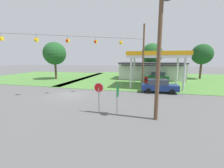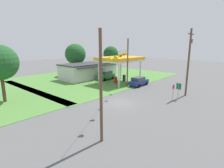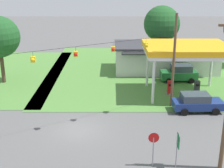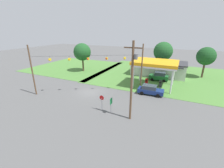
{
  "view_description": "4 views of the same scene",
  "coord_description": "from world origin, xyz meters",
  "px_view_note": "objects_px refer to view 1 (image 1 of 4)",
  "views": [
    {
      "loc": [
        9.15,
        -16.17,
        4.34
      ],
      "look_at": [
        5.13,
        0.59,
        1.45
      ],
      "focal_mm": 24.0,
      "sensor_mm": 36.0,
      "label": 1
    },
    {
      "loc": [
        -17.67,
        -14.29,
        7.7
      ],
      "look_at": [
        2.7,
        3.75,
        1.67
      ],
      "focal_mm": 28.0,
      "sensor_mm": 36.0,
      "label": 2
    },
    {
      "loc": [
        2.74,
        -23.0,
        11.84
      ],
      "look_at": [
        2.73,
        3.48,
        2.81
      ],
      "focal_mm": 50.0,
      "sensor_mm": 36.0,
      "label": 3
    },
    {
      "loc": [
        14.94,
        -22.14,
        11.24
      ],
      "look_at": [
        3.92,
        1.57,
        1.75
      ],
      "focal_mm": 24.0,
      "sensor_mm": 36.0,
      "label": 4
    }
  ],
  "objects_px": {
    "fuel_pump_far": "(165,82)",
    "tree_far_back": "(202,54)",
    "car_at_pumps_front": "(159,86)",
    "car_at_pumps_rear": "(157,77)",
    "gas_station_store": "(151,71)",
    "utility_pole_main": "(160,39)",
    "stop_sign_roadside": "(99,91)",
    "tree_behind_station": "(152,54)",
    "fuel_pump_near": "(146,82)",
    "route_sign": "(117,94)",
    "gas_station_canopy": "(156,55)",
    "tree_west_verge": "(55,54)"
  },
  "relations": [
    {
      "from": "fuel_pump_far",
      "to": "tree_far_back",
      "type": "relative_size",
      "value": 0.2
    },
    {
      "from": "car_at_pumps_front",
      "to": "car_at_pumps_rear",
      "type": "bearing_deg",
      "value": 86.93
    },
    {
      "from": "gas_station_store",
      "to": "utility_pole_main",
      "type": "bearing_deg",
      "value": -89.92
    },
    {
      "from": "stop_sign_roadside",
      "to": "utility_pole_main",
      "type": "bearing_deg",
      "value": 176.64
    },
    {
      "from": "gas_station_store",
      "to": "tree_behind_station",
      "type": "distance_m",
      "value": 6.39
    },
    {
      "from": "fuel_pump_near",
      "to": "route_sign",
      "type": "height_order",
      "value": "route_sign"
    },
    {
      "from": "fuel_pump_far",
      "to": "car_at_pumps_rear",
      "type": "height_order",
      "value": "car_at_pumps_rear"
    },
    {
      "from": "car_at_pumps_rear",
      "to": "route_sign",
      "type": "xyz_separation_m",
      "value": [
        -3.85,
        -18.07,
        0.68
      ]
    },
    {
      "from": "gas_station_canopy",
      "to": "utility_pole_main",
      "type": "relative_size",
      "value": 0.85
    },
    {
      "from": "stop_sign_roadside",
      "to": "utility_pole_main",
      "type": "xyz_separation_m",
      "value": [
        4.45,
        -0.26,
        3.84
      ]
    },
    {
      "from": "car_at_pumps_front",
      "to": "route_sign",
      "type": "height_order",
      "value": "route_sign"
    },
    {
      "from": "car_at_pumps_front",
      "to": "utility_pole_main",
      "type": "distance_m",
      "value": 10.41
    },
    {
      "from": "gas_station_canopy",
      "to": "car_at_pumps_rear",
      "type": "bearing_deg",
      "value": 84.08
    },
    {
      "from": "stop_sign_roadside",
      "to": "tree_behind_station",
      "type": "relative_size",
      "value": 0.31
    },
    {
      "from": "route_sign",
      "to": "utility_pole_main",
      "type": "bearing_deg",
      "value": -2.15
    },
    {
      "from": "stop_sign_roadside",
      "to": "route_sign",
      "type": "xyz_separation_m",
      "value": [
        1.54,
        -0.15,
        -0.1
      ]
    },
    {
      "from": "car_at_pumps_front",
      "to": "tree_behind_station",
      "type": "relative_size",
      "value": 0.57
    },
    {
      "from": "car_at_pumps_front",
      "to": "tree_west_verge",
      "type": "xyz_separation_m",
      "value": [
        -20.78,
        8.5,
        4.56
      ]
    },
    {
      "from": "stop_sign_roadside",
      "to": "utility_pole_main",
      "type": "height_order",
      "value": "utility_pole_main"
    },
    {
      "from": "car_at_pumps_rear",
      "to": "tree_behind_station",
      "type": "bearing_deg",
      "value": -86.32
    },
    {
      "from": "fuel_pump_near",
      "to": "car_at_pumps_front",
      "type": "xyz_separation_m",
      "value": [
        1.7,
        -4.47,
        0.18
      ]
    },
    {
      "from": "car_at_pumps_front",
      "to": "utility_pole_main",
      "type": "bearing_deg",
      "value": -96.43
    },
    {
      "from": "gas_station_canopy",
      "to": "tree_behind_station",
      "type": "bearing_deg",
      "value": 91.47
    },
    {
      "from": "tree_west_verge",
      "to": "fuel_pump_far",
      "type": "bearing_deg",
      "value": -10.38
    },
    {
      "from": "gas_station_canopy",
      "to": "stop_sign_roadside",
      "type": "bearing_deg",
      "value": -110.14
    },
    {
      "from": "route_sign",
      "to": "gas_station_canopy",
      "type": "bearing_deg",
      "value": 76.0
    },
    {
      "from": "gas_station_store",
      "to": "fuel_pump_near",
      "type": "relative_size",
      "value": 8.87
    },
    {
      "from": "gas_station_store",
      "to": "stop_sign_roadside",
      "type": "xyz_separation_m",
      "value": [
        -4.42,
        -22.66,
        0.0
      ]
    },
    {
      "from": "gas_station_store",
      "to": "car_at_pumps_front",
      "type": "relative_size",
      "value": 2.91
    },
    {
      "from": "gas_station_canopy",
      "to": "stop_sign_roadside",
      "type": "relative_size",
      "value": 3.44
    },
    {
      "from": "utility_pole_main",
      "to": "tree_far_back",
      "type": "bearing_deg",
      "value": 67.62
    },
    {
      "from": "gas_station_store",
      "to": "car_at_pumps_front",
      "type": "xyz_separation_m",
      "value": [
        0.78,
        -13.69,
        -0.91
      ]
    },
    {
      "from": "gas_station_canopy",
      "to": "fuel_pump_near",
      "type": "xyz_separation_m",
      "value": [
        -1.44,
        -0.0,
        -4.16
      ]
    },
    {
      "from": "tree_behind_station",
      "to": "fuel_pump_far",
      "type": "bearing_deg",
      "value": -82.87
    },
    {
      "from": "gas_station_store",
      "to": "stop_sign_roadside",
      "type": "distance_m",
      "value": 23.09
    },
    {
      "from": "stop_sign_roadside",
      "to": "tree_far_back",
      "type": "xyz_separation_m",
      "value": [
        14.8,
        24.89,
        3.48
      ]
    },
    {
      "from": "gas_station_canopy",
      "to": "fuel_pump_far",
      "type": "bearing_deg",
      "value": -0.07
    },
    {
      "from": "fuel_pump_near",
      "to": "gas_station_canopy",
      "type": "bearing_deg",
      "value": 0.07
    },
    {
      "from": "fuel_pump_far",
      "to": "tree_behind_station",
      "type": "xyz_separation_m",
      "value": [
        -1.81,
        14.43,
        4.78
      ]
    },
    {
      "from": "fuel_pump_far",
      "to": "car_at_pumps_front",
      "type": "distance_m",
      "value": 4.63
    },
    {
      "from": "tree_west_verge",
      "to": "tree_far_back",
      "type": "distance_m",
      "value": 31.28
    },
    {
      "from": "car_at_pumps_rear",
      "to": "tree_behind_station",
      "type": "height_order",
      "value": "tree_behind_station"
    },
    {
      "from": "car_at_pumps_rear",
      "to": "tree_far_back",
      "type": "bearing_deg",
      "value": -144.59
    },
    {
      "from": "fuel_pump_near",
      "to": "utility_pole_main",
      "type": "height_order",
      "value": "utility_pole_main"
    },
    {
      "from": "fuel_pump_near",
      "to": "route_sign",
      "type": "distance_m",
      "value": 13.77
    },
    {
      "from": "fuel_pump_near",
      "to": "tree_west_verge",
      "type": "relative_size",
      "value": 0.19
    },
    {
      "from": "car_at_pumps_rear",
      "to": "gas_station_store",
      "type": "bearing_deg",
      "value": -79.41
    },
    {
      "from": "tree_behind_station",
      "to": "route_sign",
      "type": "bearing_deg",
      "value": -96.15
    },
    {
      "from": "fuel_pump_far",
      "to": "tree_west_verge",
      "type": "distance_m",
      "value": 22.82
    },
    {
      "from": "utility_pole_main",
      "to": "tree_far_back",
      "type": "relative_size",
      "value": 1.36
    }
  ]
}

